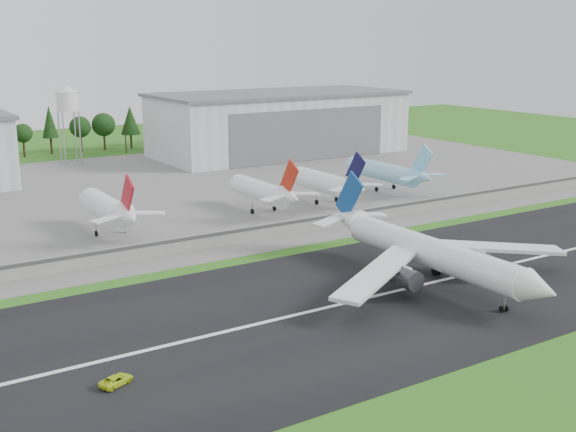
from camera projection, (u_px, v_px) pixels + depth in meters
ground at (413, 313)px, 123.99m from camera, size 600.00×600.00×0.00m
runway at (376, 296)px, 132.17m from camera, size 320.00×60.00×0.10m
runway_centerline at (376, 296)px, 132.16m from camera, size 220.00×1.00×0.02m
apron at (149, 192)px, 222.34m from camera, size 320.00×150.00×0.10m
blast_fence at (254, 233)px, 168.63m from camera, size 240.00×0.61×3.50m
hangar_east at (279, 123)px, 295.25m from camera, size 102.00×47.00×25.20m
water_tower at (67, 99)px, 267.19m from camera, size 8.40×8.40×29.40m
utility_poles at (73, 158)px, 287.93m from camera, size 230.00×3.00×12.00m
treeline at (63, 153)px, 300.22m from camera, size 320.00×16.00×22.00m
main_airliner at (433, 260)px, 137.70m from camera, size 57.29×59.05×18.17m
ground_vehicle at (116, 380)px, 97.93m from camera, size 5.49×4.05×1.39m
parked_jet_red_a at (111, 210)px, 171.36m from camera, size 7.36×31.29×16.91m
parked_jet_red_b at (266, 192)px, 193.72m from camera, size 7.36×31.29×16.54m
parked_jet_navy at (330, 183)px, 204.70m from camera, size 7.36×31.29×16.68m
parked_jet_skyblue at (389, 172)px, 222.37m from camera, size 7.36×37.29×16.58m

